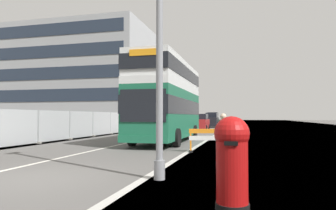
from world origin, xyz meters
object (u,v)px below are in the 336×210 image
at_px(double_decker_bus, 168,100).
at_px(red_pillar_postbox, 232,160).
at_px(car_receding_mid, 212,120).
at_px(car_oncoming_near, 201,122).
at_px(pedestrian_at_kerb, 223,138).
at_px(lamppost_foreground, 160,24).
at_px(car_receding_far, 213,120).
at_px(roadworks_barrier, 205,138).

distance_m(double_decker_bus, red_pillar_postbox, 14.61).
height_order(double_decker_bus, car_receding_mid, double_decker_bus).
distance_m(red_pillar_postbox, car_receding_mid, 41.17).
relative_size(car_oncoming_near, pedestrian_at_kerb, 2.47).
height_order(lamppost_foreground, red_pillar_postbox, lamppost_foreground).
distance_m(double_decker_bus, car_receding_mid, 27.21).
xyz_separation_m(double_decker_bus, lamppost_foreground, (2.66, -11.40, 1.36)).
height_order(double_decker_bus, car_receding_far, double_decker_bus).
xyz_separation_m(lamppost_foreground, red_pillar_postbox, (1.94, -2.35, -3.16)).
height_order(double_decker_bus, red_pillar_postbox, double_decker_bus).
height_order(red_pillar_postbox, car_oncoming_near, car_oncoming_near).
height_order(car_oncoming_near, car_receding_far, car_receding_far).
height_order(car_receding_mid, pedestrian_at_kerb, car_receding_mid).
xyz_separation_m(red_pillar_postbox, car_receding_far, (-5.27, 48.38, 0.19)).
bearing_deg(car_oncoming_near, double_decker_bus, -88.27).
xyz_separation_m(car_receding_mid, pedestrian_at_kerb, (4.13, -35.06, -0.15)).
distance_m(car_receding_mid, car_receding_far, 7.50).
distance_m(car_receding_mid, pedestrian_at_kerb, 35.31).
bearing_deg(roadworks_barrier, red_pillar_postbox, -79.86).
bearing_deg(pedestrian_at_kerb, car_receding_far, 96.34).
bearing_deg(double_decker_bus, roadworks_barrier, -58.73).
xyz_separation_m(car_oncoming_near, car_receding_far, (-0.10, 15.83, 0.17)).
height_order(lamppost_foreground, car_receding_far, lamppost_foreground).
bearing_deg(lamppost_foreground, roadworks_barrier, 86.60).
relative_size(car_oncoming_near, car_receding_mid, 0.99).
bearing_deg(roadworks_barrier, car_receding_mid, 95.52).
relative_size(car_receding_far, pedestrian_at_kerb, 2.22).
xyz_separation_m(roadworks_barrier, car_receding_far, (-3.71, 39.64, 0.44)).
relative_size(double_decker_bus, roadworks_barrier, 6.57).
bearing_deg(car_oncoming_near, car_receding_mid, 86.58).
distance_m(car_receding_far, pedestrian_at_kerb, 42.80).
bearing_deg(car_receding_far, pedestrian_at_kerb, -83.66).
xyz_separation_m(red_pillar_postbox, car_receding_mid, (-4.67, 40.91, 0.13)).
relative_size(car_receding_mid, car_receding_far, 1.12).
distance_m(lamppost_foreground, car_receding_mid, 38.77).
bearing_deg(double_decker_bus, car_receding_mid, 90.14).
bearing_deg(car_receding_mid, car_oncoming_near, -93.42).
distance_m(lamppost_foreground, red_pillar_postbox, 4.39).
xyz_separation_m(lamppost_foreground, pedestrian_at_kerb, (1.40, 3.49, -3.19)).
distance_m(red_pillar_postbox, car_oncoming_near, 32.96).
bearing_deg(double_decker_bus, red_pillar_postbox, -71.48).
bearing_deg(lamppost_foreground, car_receding_mid, 94.05).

